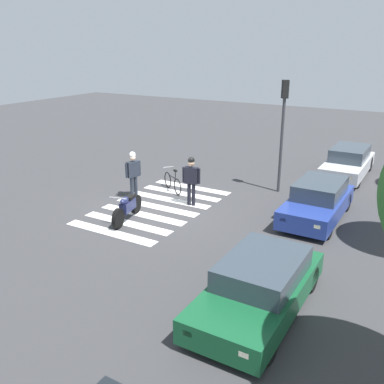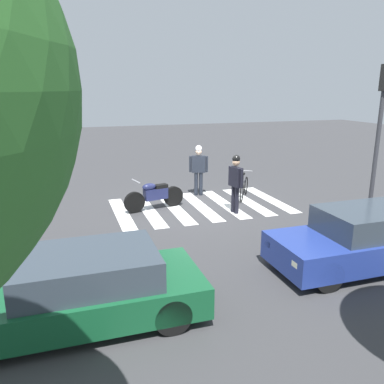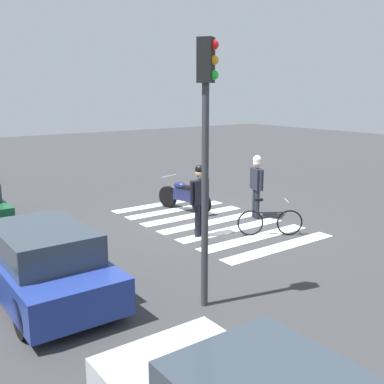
{
  "view_description": "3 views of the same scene",
  "coord_description": "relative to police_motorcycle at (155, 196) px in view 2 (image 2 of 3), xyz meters",
  "views": [
    {
      "loc": [
        12.46,
        8.73,
        5.87
      ],
      "look_at": [
        -0.19,
        1.44,
        0.79
      ],
      "focal_mm": 39.89,
      "sensor_mm": 36.0,
      "label": 1
    },
    {
      "loc": [
        4.35,
        12.13,
        3.95
      ],
      "look_at": [
        0.55,
        0.74,
        0.73
      ],
      "focal_mm": 36.53,
      "sensor_mm": 36.0,
      "label": 2
    },
    {
      "loc": [
        -9.99,
        8.07,
        3.73
      ],
      "look_at": [
        -0.17,
        0.82,
        1.04
      ],
      "focal_mm": 42.84,
      "sensor_mm": 36.0,
      "label": 3
    }
  ],
  "objects": [
    {
      "name": "officer_on_foot",
      "position": [
        -2.39,
        1.21,
        0.65
      ],
      "size": [
        0.3,
        0.69,
        1.91
      ],
      "color": "black",
      "rests_on": "ground_plane"
    },
    {
      "name": "car_green_compact",
      "position": [
        2.71,
        5.97,
        0.13
      ],
      "size": [
        4.39,
        1.89,
        1.26
      ],
      "color": "black",
      "rests_on": "ground_plane"
    },
    {
      "name": "crosswalk_stripes",
      "position": [
        -1.57,
        0.15,
        -0.47
      ],
      "size": [
        5.85,
        3.54,
        0.01
      ],
      "color": "silver",
      "rests_on": "ground_plane"
    },
    {
      "name": "police_motorcycle",
      "position": [
        0.0,
        0.0,
        0.0
      ],
      "size": [
        2.1,
        0.74,
        1.06
      ],
      "color": "black",
      "rests_on": "ground_plane"
    },
    {
      "name": "traffic_light_pole",
      "position": [
        -5.63,
        3.56,
        2.57
      ],
      "size": [
        0.35,
        0.33,
        4.56
      ],
      "color": "#38383D",
      "rests_on": "ground_plane"
    },
    {
      "name": "leaning_bicycle",
      "position": [
        -3.44,
        -0.31,
        -0.09
      ],
      "size": [
        1.01,
        1.45,
        1.0
      ],
      "color": "black",
      "rests_on": "ground_plane"
    },
    {
      "name": "car_blue_hatchback",
      "position": [
        -3.48,
        5.71,
        0.17
      ],
      "size": [
        4.13,
        1.73,
        1.35
      ],
      "color": "black",
      "rests_on": "ground_plane"
    },
    {
      "name": "ground_plane",
      "position": [
        -1.57,
        0.15,
        -0.47
      ],
      "size": [
        60.0,
        60.0,
        0.0
      ],
      "primitive_type": "plane",
      "color": "#38383A"
    },
    {
      "name": "officer_by_motorcycle",
      "position": [
        -1.98,
        -1.22,
        0.64
      ],
      "size": [
        0.67,
        0.36,
        1.9
      ],
      "color": "#1E232D",
      "rests_on": "ground_plane"
    }
  ]
}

